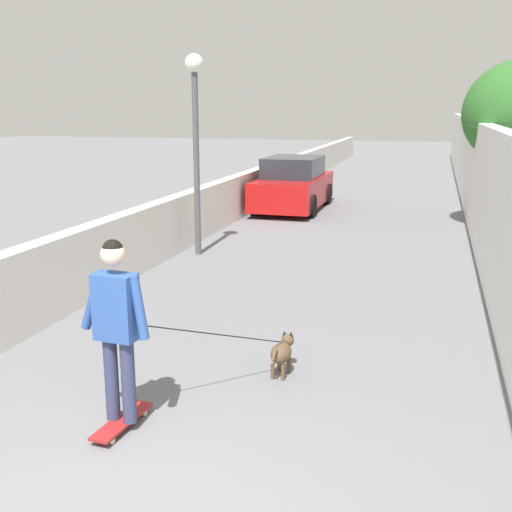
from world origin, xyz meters
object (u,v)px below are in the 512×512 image
(lamp_post, at_px, (195,118))
(dog, at_px, (281,352))
(skateboard, at_px, (122,421))
(person_skateboarder, at_px, (116,317))
(car_near, at_px, (293,185))

(lamp_post, bearing_deg, dog, -149.92)
(skateboard, bearing_deg, person_skateboarder, -153.43)
(skateboard, xyz_separation_m, car_near, (12.97, 1.29, 0.65))
(skateboard, xyz_separation_m, dog, (1.57, -1.15, 0.21))
(person_skateboarder, distance_m, dog, 2.11)
(dog, bearing_deg, lamp_post, 30.08)
(lamp_post, relative_size, car_near, 0.96)
(person_skateboarder, distance_m, car_near, 13.04)
(lamp_post, xyz_separation_m, person_skateboarder, (-6.82, -1.89, -1.63))
(lamp_post, height_order, person_skateboarder, lamp_post)
(person_skateboarder, xyz_separation_m, car_near, (12.97, 1.29, -0.38))
(lamp_post, height_order, car_near, lamp_post)
(skateboard, xyz_separation_m, person_skateboarder, (-0.00, -0.00, 1.03))
(lamp_post, xyz_separation_m, car_near, (6.15, -0.60, -2.02))
(lamp_post, distance_m, dog, 6.54)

